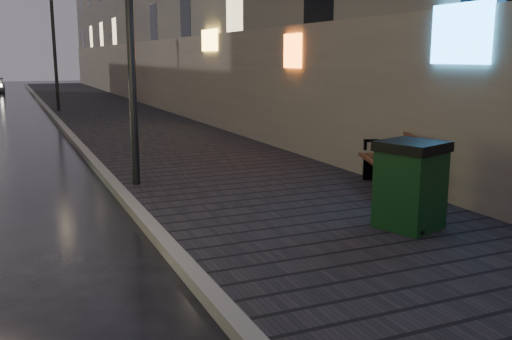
{
  "coord_description": "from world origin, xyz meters",
  "views": [
    {
      "loc": [
        -0.26,
        -4.31,
        2.45
      ],
      "look_at": [
        2.99,
        3.09,
        0.85
      ],
      "focal_mm": 40.0,
      "sensor_mm": 36.0,
      "label": 1
    }
  ],
  "objects": [
    {
      "name": "sidewalk",
      "position": [
        3.9,
        21.0,
        0.07
      ],
      "size": [
        4.6,
        58.0,
        0.15
      ],
      "primitive_type": "cube",
      "color": "black",
      "rests_on": "ground"
    },
    {
      "name": "curb",
      "position": [
        1.5,
        21.0,
        0.07
      ],
      "size": [
        0.2,
        58.0,
        0.15
      ],
      "primitive_type": "cube",
      "color": "slate",
      "rests_on": "ground"
    },
    {
      "name": "lamp_far",
      "position": [
        1.85,
        22.0,
        3.49
      ],
      "size": [
        0.36,
        0.36,
        5.28
      ],
      "color": "black",
      "rests_on": "sidewalk"
    },
    {
      "name": "bench",
      "position": [
        5.92,
        3.71,
        0.66
      ],
      "size": [
        1.37,
        2.11,
        1.02
      ],
      "rotation": [
        0.0,
        0.0,
        -0.37
      ],
      "color": "black",
      "rests_on": "sidewalk"
    },
    {
      "name": "trash_bin",
      "position": [
        4.69,
        1.75,
        0.76
      ],
      "size": [
        0.99,
        0.99,
        1.2
      ],
      "rotation": [
        0.0,
        0.0,
        0.33
      ],
      "color": "black",
      "rests_on": "sidewalk"
    }
  ]
}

